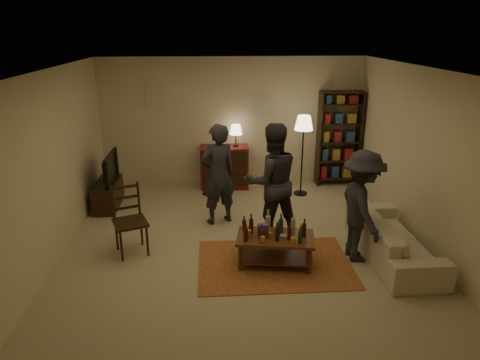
{
  "coord_description": "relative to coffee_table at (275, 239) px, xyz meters",
  "views": [
    {
      "loc": [
        -0.45,
        -5.91,
        3.25
      ],
      "look_at": [
        -0.04,
        0.1,
        1.09
      ],
      "focal_mm": 32.0,
      "sensor_mm": 36.0,
      "label": 1
    }
  ],
  "objects": [
    {
      "name": "floor",
      "position": [
        -0.41,
        0.51,
        -0.4
      ],
      "size": [
        6.0,
        6.0,
        0.0
      ],
      "primitive_type": "plane",
      "color": "#C6B793",
      "rests_on": "ground"
    },
    {
      "name": "room_shell",
      "position": [
        -1.06,
        3.49,
        1.41
      ],
      "size": [
        6.0,
        6.0,
        6.0
      ],
      "color": "beige",
      "rests_on": "ground"
    },
    {
      "name": "rug",
      "position": [
        0.01,
        -0.01,
        -0.39
      ],
      "size": [
        2.2,
        1.5,
        0.01
      ],
      "primitive_type": "cube",
      "color": "brown",
      "rests_on": "ground"
    },
    {
      "name": "coffee_table",
      "position": [
        0.0,
        0.0,
        0.0
      ],
      "size": [
        1.17,
        0.76,
        0.79
      ],
      "rotation": [
        0.0,
        0.0,
        -0.16
      ],
      "color": "brown",
      "rests_on": "ground"
    },
    {
      "name": "dining_chair",
      "position": [
        -2.13,
        0.54,
        0.18
      ],
      "size": [
        0.61,
        0.61,
        1.09
      ],
      "rotation": [
        0.0,
        0.0,
        0.37
      ],
      "color": "black",
      "rests_on": "ground"
    },
    {
      "name": "tv_stand",
      "position": [
        -2.86,
        2.31,
        -0.01
      ],
      "size": [
        0.4,
        1.0,
        1.06
      ],
      "color": "black",
      "rests_on": "ground"
    },
    {
      "name": "dresser",
      "position": [
        -0.6,
        3.22,
        0.08
      ],
      "size": [
        1.0,
        0.5,
        1.36
      ],
      "color": "maroon",
      "rests_on": "ground"
    },
    {
      "name": "bookshelf",
      "position": [
        1.83,
        3.29,
        0.63
      ],
      "size": [
        0.9,
        0.34,
        2.02
      ],
      "color": "black",
      "rests_on": "ground"
    },
    {
      "name": "floor_lamp",
      "position": [
        0.94,
        2.71,
        0.98
      ],
      "size": [
        0.36,
        0.36,
        1.63
      ],
      "color": "black",
      "rests_on": "ground"
    },
    {
      "name": "sofa",
      "position": [
        1.79,
        0.11,
        -0.1
      ],
      "size": [
        0.81,
        2.08,
        0.61
      ],
      "primitive_type": "imported",
      "rotation": [
        0.0,
        0.0,
        1.57
      ],
      "color": "beige",
      "rests_on": "ground"
    },
    {
      "name": "person_left",
      "position": [
        -0.77,
        1.49,
        0.48
      ],
      "size": [
        0.76,
        0.64,
        1.76
      ],
      "primitive_type": "imported",
      "rotation": [
        0.0,
        0.0,
        3.55
      ],
      "color": "#27282F",
      "rests_on": "ground"
    },
    {
      "name": "person_right",
      "position": [
        0.07,
        0.93,
        0.54
      ],
      "size": [
        1.03,
        0.87,
        1.88
      ],
      "primitive_type": "imported",
      "rotation": [
        0.0,
        0.0,
        3.33
      ],
      "color": "#2A2B33",
      "rests_on": "ground"
    },
    {
      "name": "person_by_sofa",
      "position": [
        1.25,
        0.09,
        0.43
      ],
      "size": [
        0.65,
        1.09,
        1.66
      ],
      "primitive_type": "imported",
      "rotation": [
        0.0,
        0.0,
        1.61
      ],
      "color": "#27272F",
      "rests_on": "ground"
    }
  ]
}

